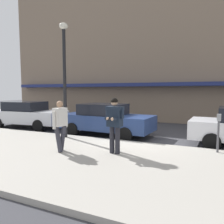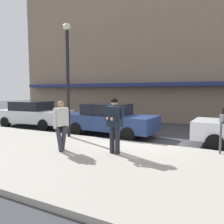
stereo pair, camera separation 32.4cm
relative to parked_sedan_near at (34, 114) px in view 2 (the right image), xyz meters
name	(u,v)px [view 2 (the right image)]	position (x,y,z in m)	size (l,w,h in m)	color
ground_plane	(135,143)	(6.95, -1.17, -0.79)	(80.00, 80.00, 0.00)	#3D3D42
sidewalk	(133,167)	(7.95, -4.02, -0.72)	(32.00, 5.30, 0.14)	#A8A399
curb_paint_line	(160,146)	(7.95, -1.12, -0.79)	(28.00, 0.12, 0.01)	silver
storefront_facade	(192,42)	(7.95, 7.32, 4.89)	(28.00, 4.70, 11.38)	#84705B
parked_sedan_near	(34,114)	(0.00, 0.00, 0.00)	(4.63, 2.19, 1.54)	silver
parked_sedan_mid	(109,119)	(5.21, -0.16, 0.00)	(4.61, 2.15, 1.54)	navy
man_texting_on_phone	(115,119)	(7.03, -3.29, 0.46)	(0.65, 0.61, 1.81)	#23232B
pedestrian_in_light_coat	(61,122)	(5.28, -3.79, 0.32)	(0.39, 0.59, 1.70)	#33333D
street_lamp_post	(68,68)	(4.05, -1.82, 2.35)	(0.36, 0.36, 4.88)	black
parking_meter	(221,128)	(10.09, -1.77, 0.18)	(0.12, 0.18, 1.27)	#4C4C51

